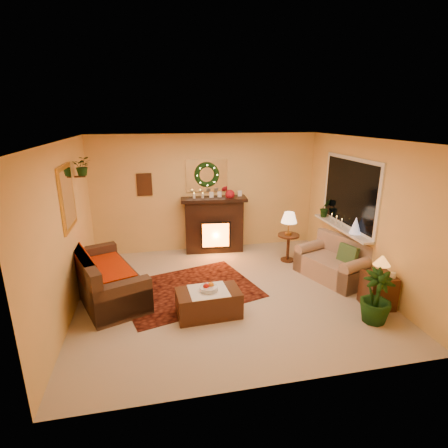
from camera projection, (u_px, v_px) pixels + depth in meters
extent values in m
plane|color=beige|center=(228.00, 293.00, 6.09)|extent=(5.00, 5.00, 0.00)
plane|color=white|center=(229.00, 140.00, 5.32)|extent=(5.00, 5.00, 0.00)
plane|color=#EFD88C|center=(207.00, 193.00, 7.81)|extent=(5.00, 5.00, 0.00)
plane|color=#EFD88C|center=(275.00, 283.00, 3.60)|extent=(5.00, 5.00, 0.00)
plane|color=#EFD88C|center=(65.00, 231.00, 5.22)|extent=(4.50, 4.50, 0.00)
plane|color=#EFD88C|center=(366.00, 213.00, 6.19)|extent=(4.50, 4.50, 0.00)
cube|color=maroon|center=(189.00, 290.00, 6.18)|extent=(2.64, 2.24, 0.01)
cube|color=brown|center=(106.00, 272.00, 5.88)|extent=(1.54, 2.16, 0.85)
cube|color=#DA4824|center=(104.00, 267.00, 6.01)|extent=(0.75, 1.22, 0.02)
cube|color=black|center=(214.00, 227.00, 7.86)|extent=(1.30, 0.50, 1.17)
sphere|color=#B2121F|center=(230.00, 194.00, 7.68)|extent=(0.21, 0.21, 0.21)
cylinder|color=silver|center=(194.00, 197.00, 7.57)|extent=(0.06, 0.06, 0.18)
cylinder|color=white|center=(203.00, 197.00, 7.61)|extent=(0.06, 0.06, 0.17)
cube|color=white|center=(207.00, 175.00, 7.68)|extent=(0.92, 0.02, 0.72)
torus|color=#194719|center=(207.00, 175.00, 7.63)|extent=(0.55, 0.11, 0.55)
cube|color=#381E11|center=(144.00, 185.00, 7.46)|extent=(0.32, 0.03, 0.48)
cube|color=gold|center=(67.00, 197.00, 5.37)|extent=(0.03, 0.84, 1.00)
imported|color=#194719|center=(84.00, 175.00, 6.04)|extent=(0.33, 0.28, 0.36)
cube|color=tan|center=(333.00, 257.00, 6.54)|extent=(1.17, 1.50, 0.76)
cube|color=white|center=(350.00, 193.00, 6.63)|extent=(0.03, 1.86, 1.36)
cube|color=black|center=(349.00, 193.00, 6.63)|extent=(0.02, 1.70, 1.22)
cube|color=white|center=(341.00, 227.00, 6.81)|extent=(0.22, 1.86, 0.04)
cone|color=white|center=(356.00, 226.00, 6.36)|extent=(0.21, 0.21, 0.32)
imported|color=#1A4A17|center=(325.00, 208.00, 7.40)|extent=(0.28, 0.22, 0.51)
cylinder|color=black|center=(288.00, 246.00, 7.36)|extent=(0.58, 0.58, 0.58)
cone|color=#FFC78F|center=(289.00, 221.00, 7.18)|extent=(0.33, 0.33, 0.50)
cube|color=black|center=(378.00, 291.00, 5.59)|extent=(0.49, 0.49, 0.55)
cone|color=#F6AD3F|center=(382.00, 265.00, 5.41)|extent=(0.26, 0.26, 0.38)
cube|color=#3A1C0D|center=(209.00, 303.00, 5.36)|extent=(0.99, 0.58, 0.41)
cylinder|color=#BCBCBC|center=(209.00, 288.00, 5.29)|extent=(0.28, 0.28, 0.06)
imported|color=#274C22|center=(377.00, 294.00, 5.11)|extent=(1.48, 1.48, 2.46)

